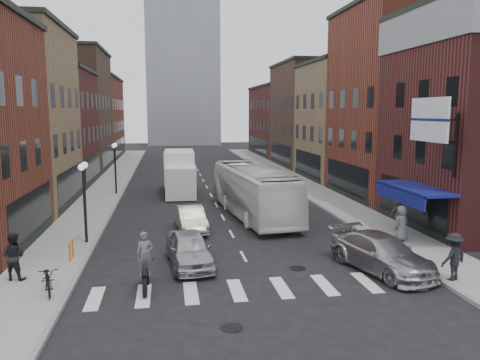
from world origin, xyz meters
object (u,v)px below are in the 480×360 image
at_px(transit_bus, 253,191).
at_px(motorcycle_rider, 145,263).
at_px(streetlamp_far, 115,159).
at_px(ped_right_b, 399,215).
at_px(sedan_left_far, 191,219).
at_px(curb_car, 381,253).
at_px(parked_bicycle, 48,279).
at_px(sedan_left_near, 189,249).
at_px(ped_right_c, 402,223).
at_px(bike_rack, 71,250).
at_px(streetlamp_near, 84,187).
at_px(ped_right_a, 453,257).
at_px(billboard_sign, 431,121).
at_px(ped_left_solo, 13,256).
at_px(box_truck, 180,173).

bearing_deg(transit_bus, motorcycle_rider, -124.19).
distance_m(streetlamp_far, ped_right_b, 21.80).
xyz_separation_m(sedan_left_far, curb_car, (7.47, -7.81, 0.09)).
height_order(transit_bus, parked_bicycle, transit_bus).
distance_m(motorcycle_rider, parked_bicycle, 3.44).
distance_m(sedan_left_near, parked_bicycle, 5.78).
xyz_separation_m(transit_bus, curb_car, (3.39, -10.99, -0.85)).
bearing_deg(ped_right_c, streetlamp_far, -68.34).
bearing_deg(streetlamp_far, bike_rack, -90.69).
relative_size(streetlamp_near, streetlamp_far, 1.00).
distance_m(motorcycle_rider, sedan_left_near, 3.08).
xyz_separation_m(bike_rack, ped_right_b, (16.65, 2.52, 0.46)).
relative_size(sedan_left_near, curb_car, 0.83).
xyz_separation_m(parked_bicycle, ped_right_a, (15.06, -1.09, 0.43)).
bearing_deg(bike_rack, ped_right_a, -18.07).
relative_size(streetlamp_near, ped_right_b, 2.40).
bearing_deg(sedan_left_far, curb_car, -50.84).
bearing_deg(curb_car, ped_right_a, -56.48).
xyz_separation_m(bike_rack, parked_bicycle, (-0.06, -3.80, 0.09)).
xyz_separation_m(billboard_sign, streetlamp_far, (-15.99, 17.50, -3.22)).
bearing_deg(streetlamp_near, bike_rack, -94.24).
relative_size(ped_left_solo, ped_right_a, 1.00).
bearing_deg(sedan_left_far, transit_bus, 33.40).
xyz_separation_m(billboard_sign, streetlamp_near, (-15.99, 3.50, -3.22)).
relative_size(streetlamp_far, sedan_left_far, 1.02).
relative_size(streetlamp_near, parked_bicycle, 2.18).
bearing_deg(transit_bus, billboard_sign, -58.72).
bearing_deg(transit_bus, ped_right_c, -55.54).
distance_m(box_truck, transit_bus, 9.93).
bearing_deg(streetlamp_near, parked_bicycle, -92.25).
height_order(sedan_left_near, sedan_left_far, sedan_left_near).
bearing_deg(curb_car, box_truck, 95.67).
distance_m(box_truck, ped_left_solo, 20.27).
bearing_deg(sedan_left_near, ped_right_b, 11.83).
height_order(ped_left_solo, ped_right_c, ped_left_solo).
relative_size(sedan_left_near, ped_right_c, 2.43).
xyz_separation_m(box_truck, parked_bicycle, (-5.26, -20.61, -1.01)).
height_order(billboard_sign, motorcycle_rider, billboard_sign).
distance_m(streetlamp_near, transit_bus, 10.77).
bearing_deg(streetlamp_near, sedan_left_near, -38.55).
xyz_separation_m(streetlamp_far, sedan_left_near, (4.90, -17.91, -2.18)).
bearing_deg(sedan_left_near, streetlamp_near, 135.38).
height_order(motorcycle_rider, ped_right_c, motorcycle_rider).
bearing_deg(sedan_left_near, ped_right_a, -26.50).
bearing_deg(curb_car, streetlamp_near, 139.93).
xyz_separation_m(motorcycle_rider, sedan_left_far, (2.11, 8.43, -0.37)).
xyz_separation_m(streetlamp_near, sedan_left_far, (5.27, 2.00, -2.25)).
xyz_separation_m(sedan_left_far, ped_right_c, (10.30, -4.09, 0.37)).
bearing_deg(ped_right_c, box_truck, -79.27).
relative_size(ped_right_b, ped_right_c, 0.97).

